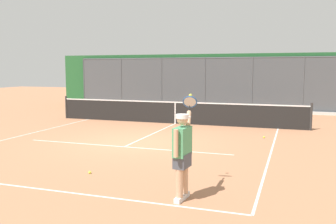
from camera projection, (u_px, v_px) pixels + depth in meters
The scene contains 7 objects.
ground_plane at pixel (134, 143), 12.00m from camera, with size 60.00×60.00×0.00m, color #B27551.
court_line_markings at pixel (119, 149), 11.00m from camera, with size 8.66×9.31×0.01m.
fence_backdrop at pixel (208, 82), 21.79m from camera, with size 18.89×1.37×3.22m.
tennis_net at pixel (175, 112), 16.08m from camera, with size 11.12×0.09×1.07m.
tennis_player at pixel (182, 150), 6.68m from camera, with size 0.39×1.36×1.87m.
tennis_ball_near_baseline at pixel (90, 172), 8.43m from camera, with size 0.07×0.07×0.07m, color #D6E042.
tennis_ball_by_sideline at pixel (264, 137), 12.76m from camera, with size 0.07×0.07×0.07m, color #CCDB33.
Camera 1 is at (-4.88, 10.81, 2.38)m, focal length 39.66 mm.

